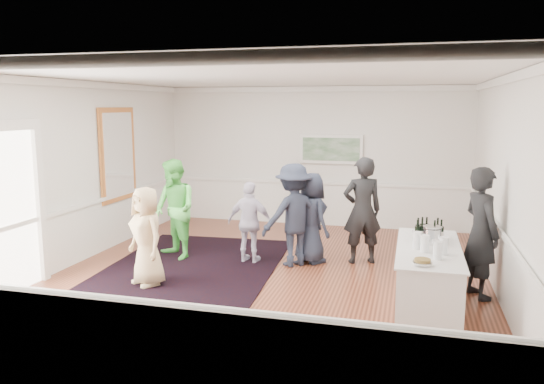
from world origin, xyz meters
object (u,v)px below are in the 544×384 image
(ice_bucket, at_px, (432,236))
(nut_bowl, at_px, (422,262))
(guest_lilac, at_px, (250,222))
(bartender, at_px, (481,233))
(guest_dark_b, at_px, (362,210))
(guest_green, at_px, (174,209))
(guest_tan, at_px, (147,236))
(guest_dark_a, at_px, (294,215))
(guest_navy, at_px, (311,218))
(serving_table, at_px, (427,279))

(ice_bucket, xyz_separation_m, nut_bowl, (-0.14, -1.06, -0.08))
(guest_lilac, relative_size, ice_bucket, 5.57)
(bartender, distance_m, guest_dark_b, 2.21)
(guest_dark_b, distance_m, nut_bowl, 3.06)
(bartender, relative_size, guest_green, 1.05)
(guest_tan, xyz_separation_m, guest_dark_a, (1.96, 1.59, 0.12))
(guest_green, xyz_separation_m, nut_bowl, (4.29, -2.31, 0.02))
(ice_bucket, bearing_deg, guest_navy, 140.39)
(nut_bowl, bearing_deg, guest_dark_b, 108.64)
(guest_dark_a, bearing_deg, nut_bowl, 90.00)
(nut_bowl, bearing_deg, guest_lilac, 140.11)
(guest_green, relative_size, nut_bowl, 7.50)
(guest_dark_b, relative_size, nut_bowl, 7.81)
(guest_dark_a, distance_m, guest_navy, 0.38)
(guest_navy, bearing_deg, guest_lilac, 59.32)
(ice_bucket, height_order, nut_bowl, ice_bucket)
(guest_dark_a, distance_m, ice_bucket, 2.64)
(guest_navy, relative_size, ice_bucket, 6.16)
(guest_tan, xyz_separation_m, guest_dark_b, (3.09, 2.05, 0.17))
(guest_tan, distance_m, guest_dark_b, 3.71)
(guest_green, relative_size, guest_dark_a, 1.02)
(guest_lilac, bearing_deg, guest_tan, 59.03)
(guest_tan, xyz_separation_m, guest_navy, (2.22, 1.85, 0.03))
(serving_table, bearing_deg, guest_navy, 136.58)
(guest_lilac, distance_m, guest_dark_a, 0.79)
(bartender, height_order, guest_dark_b, bartender)
(guest_dark_b, relative_size, guest_navy, 1.18)
(guest_navy, bearing_deg, ice_bucket, -176.12)
(bartender, xyz_separation_m, guest_lilac, (-3.72, 0.78, -0.23))
(bartender, bearing_deg, serving_table, 110.19)
(guest_green, distance_m, guest_navy, 2.47)
(guest_dark_a, xyz_separation_m, ice_bucket, (2.25, -1.38, 0.11))
(bartender, height_order, nut_bowl, bartender)
(guest_lilac, relative_size, guest_dark_b, 0.77)
(guest_tan, bearing_deg, ice_bucket, 36.16)
(bartender, height_order, guest_dark_a, bartender)
(guest_green, bearing_deg, bartender, 29.04)
(guest_tan, bearing_deg, guest_dark_b, 66.89)
(serving_table, xyz_separation_m, bartender, (0.74, 0.77, 0.51))
(serving_table, relative_size, guest_lilac, 1.51)
(guest_green, distance_m, guest_dark_b, 3.36)
(bartender, distance_m, guest_navy, 2.90)
(ice_bucket, bearing_deg, nut_bowl, -97.48)
(serving_table, distance_m, guest_navy, 2.71)
(guest_tan, relative_size, guest_navy, 0.96)
(guest_green, xyz_separation_m, guest_dark_a, (2.18, 0.13, -0.01))
(serving_table, height_order, bartender, bartender)
(serving_table, distance_m, guest_green, 4.64)
(guest_lilac, xyz_separation_m, guest_dark_a, (0.77, 0.03, 0.17))
(guest_tan, xyz_separation_m, guest_lilac, (1.18, 1.56, -0.05))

